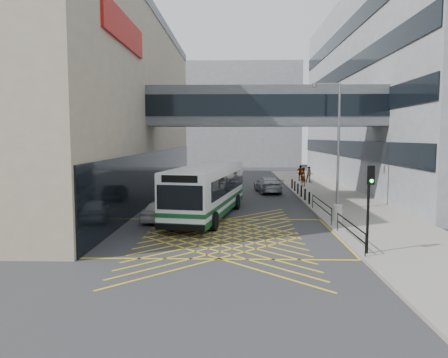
# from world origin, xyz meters

# --- Properties ---
(ground) EXTENTS (120.00, 120.00, 0.00)m
(ground) POSITION_xyz_m (0.00, 0.00, 0.00)
(ground) COLOR #333335
(building_whsmith) EXTENTS (24.17, 42.00, 16.00)m
(building_whsmith) POSITION_xyz_m (-17.98, 16.00, 8.00)
(building_whsmith) COLOR tan
(building_whsmith) RESTS_ON ground
(building_far) EXTENTS (28.00, 16.00, 18.00)m
(building_far) POSITION_xyz_m (-2.00, 60.00, 9.00)
(building_far) COLOR gray
(building_far) RESTS_ON ground
(skybridge) EXTENTS (20.00, 4.10, 3.00)m
(skybridge) POSITION_xyz_m (3.00, 12.00, 7.50)
(skybridge) COLOR #4B5055
(skybridge) RESTS_ON ground
(pavement) EXTENTS (6.00, 54.00, 0.16)m
(pavement) POSITION_xyz_m (9.00, 15.00, 0.08)
(pavement) COLOR gray
(pavement) RESTS_ON ground
(box_junction) EXTENTS (12.00, 9.00, 0.01)m
(box_junction) POSITION_xyz_m (0.00, 0.00, 0.00)
(box_junction) COLOR gold
(box_junction) RESTS_ON ground
(bus) EXTENTS (4.77, 12.11, 3.31)m
(bus) POSITION_xyz_m (-1.09, 5.32, 1.78)
(bus) COLOR silver
(bus) RESTS_ON ground
(car_white) EXTENTS (2.63, 4.52, 1.35)m
(car_white) POSITION_xyz_m (-3.80, 3.94, 0.67)
(car_white) COLOR silver
(car_white) RESTS_ON ground
(car_dark) EXTENTS (1.87, 4.24, 1.30)m
(car_dark) POSITION_xyz_m (-2.71, 12.57, 0.65)
(car_dark) COLOR black
(car_dark) RESTS_ON ground
(car_silver) EXTENTS (2.70, 5.21, 1.55)m
(car_silver) POSITION_xyz_m (3.77, 18.02, 0.78)
(car_silver) COLOR #9DA0A6
(car_silver) RESTS_ON ground
(traffic_light) EXTENTS (0.28, 0.44, 3.81)m
(traffic_light) POSITION_xyz_m (6.38, -4.07, 2.64)
(traffic_light) COLOR black
(traffic_light) RESTS_ON pavement
(street_lamp) EXTENTS (1.97, 0.32, 8.66)m
(street_lamp) POSITION_xyz_m (7.58, 7.70, 5.09)
(street_lamp) COLOR slate
(street_lamp) RESTS_ON pavement
(litter_bin) EXTENTS (0.57, 0.57, 0.99)m
(litter_bin) POSITION_xyz_m (6.79, 3.29, 0.65)
(litter_bin) COLOR #ADA89E
(litter_bin) RESTS_ON pavement
(kerb_railings) EXTENTS (0.05, 12.54, 1.00)m
(kerb_railings) POSITION_xyz_m (6.15, 1.78, 0.88)
(kerb_railings) COLOR black
(kerb_railings) RESTS_ON pavement
(bollards) EXTENTS (0.14, 10.14, 0.90)m
(bollards) POSITION_xyz_m (6.25, 15.00, 0.61)
(bollards) COLOR black
(bollards) RESTS_ON pavement
(pedestrian_a) EXTENTS (0.92, 0.86, 1.88)m
(pedestrian_a) POSITION_xyz_m (7.63, 22.11, 1.10)
(pedestrian_a) COLOR gray
(pedestrian_a) RESTS_ON pavement
(pedestrian_b) EXTENTS (0.88, 0.54, 1.75)m
(pedestrian_b) POSITION_xyz_m (8.88, 25.72, 1.03)
(pedestrian_b) COLOR gray
(pedestrian_b) RESTS_ON pavement
(pedestrian_c) EXTENTS (1.17, 0.98, 1.79)m
(pedestrian_c) POSITION_xyz_m (8.20, 27.62, 1.06)
(pedestrian_c) COLOR gray
(pedestrian_c) RESTS_ON pavement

